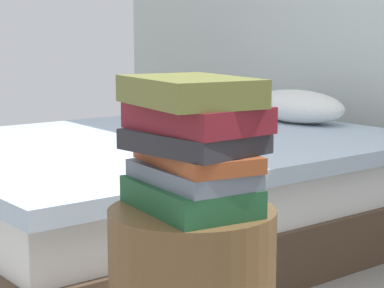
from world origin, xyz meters
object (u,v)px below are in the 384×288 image
Objects in this scene: book_rust at (196,158)px; book_maroon at (197,118)px; book_forest at (189,196)px; book_olive at (189,91)px; bed at (167,190)px; book_slate at (195,174)px; book_charcoal at (194,141)px.

book_rust is 1.08× the size of book_maroon.
book_olive is (0.00, -0.00, 0.22)m from book_forest.
book_olive reaches higher than book_rust.
bed is 6.93× the size of book_rust.
bed is 7.17× the size of book_forest.
book_olive is (-0.00, -0.01, 0.17)m from book_slate.
book_maroon reaches higher than book_forest.
book_rust is 1.13× the size of book_charcoal.
book_charcoal reaches higher than book_slate.
book_charcoal reaches higher than bed.
book_slate is at bearing -33.97° from bed.
book_charcoal is 0.95× the size of book_maroon.
book_charcoal is at bearing -34.05° from bed.
book_rust is 1.03× the size of book_olive.
book_rust is 0.04m from book_charcoal.
book_forest is 0.17m from book_maroon.
book_forest is at bearing 113.43° from book_olive.
book_maroon is (0.01, 0.01, 0.17)m from book_forest.
book_maroon is at bearing 68.41° from book_charcoal.
book_olive reaches higher than book_maroon.
book_slate reaches higher than book_forest.
bed is 1.53m from book_forest.
book_rust is at bearing -33.85° from bed.
book_forest is at bearing -34.40° from bed.
book_rust reaches higher than book_slate.
bed is at bearing 155.26° from book_olive.
book_slate is at bearing 116.58° from book_charcoal.
book_maroon is at bearing -14.47° from book_rust.
book_slate is 0.96× the size of book_rust.
book_slate is at bearing 70.59° from book_forest.
book_forest is 0.22m from book_olive.
book_slate is (1.28, -0.78, 0.38)m from bed.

